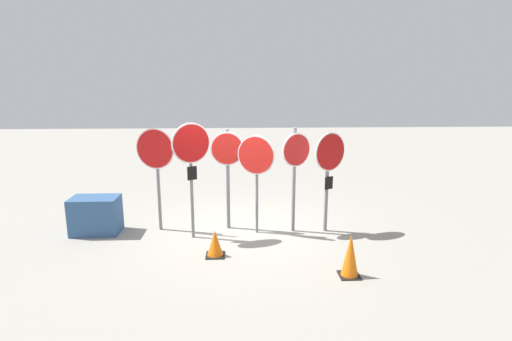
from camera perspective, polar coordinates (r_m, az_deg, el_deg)
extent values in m
plane|color=gray|center=(8.95, -1.94, -8.71)|extent=(40.00, 40.00, 0.00)
cylinder|color=slate|center=(9.02, -13.75, -2.18)|extent=(0.07, 0.07, 2.01)
cylinder|color=white|center=(8.80, -14.21, 3.03)|extent=(0.86, 0.27, 0.88)
cylinder|color=red|center=(8.78, -14.26, 3.01)|extent=(0.80, 0.25, 0.82)
cylinder|color=slate|center=(8.40, -9.20, -2.13)|extent=(0.07, 0.07, 2.28)
cylinder|color=white|center=(8.16, -9.27, 3.88)|extent=(0.74, 0.42, 0.83)
cylinder|color=#AD0F0F|center=(8.15, -9.22, 3.86)|extent=(0.68, 0.39, 0.77)
cube|color=black|center=(8.28, -9.12, -0.38)|extent=(0.19, 0.12, 0.28)
cylinder|color=slate|center=(8.86, -4.04, -1.32)|extent=(0.08, 0.08, 2.25)
cylinder|color=white|center=(8.65, -4.14, 3.12)|extent=(0.73, 0.06, 0.73)
cylinder|color=red|center=(8.63, -4.15, 3.10)|extent=(0.67, 0.06, 0.67)
cylinder|color=slate|center=(8.59, 0.13, -2.14)|extent=(0.06, 0.06, 2.14)
cylinder|color=white|center=(8.39, 0.00, 2.22)|extent=(0.77, 0.37, 0.84)
cylinder|color=red|center=(8.37, -0.04, 2.20)|extent=(0.72, 0.34, 0.78)
cylinder|color=slate|center=(8.68, 5.44, -1.45)|extent=(0.07, 0.07, 2.31)
cylinder|color=white|center=(8.49, 5.78, 2.94)|extent=(0.64, 0.38, 0.72)
cylinder|color=red|center=(8.48, 5.86, 2.92)|extent=(0.59, 0.35, 0.66)
cylinder|color=slate|center=(8.82, 10.06, -2.31)|extent=(0.08, 0.08, 2.03)
cylinder|color=white|center=(8.61, 10.55, 2.63)|extent=(0.72, 0.45, 0.83)
cylinder|color=#AD0F0F|center=(8.60, 10.63, 2.61)|extent=(0.67, 0.42, 0.77)
cube|color=black|center=(8.75, 10.37, -1.76)|extent=(0.20, 0.13, 0.28)
cube|color=black|center=(7.83, -5.83, -11.94)|extent=(0.36, 0.36, 0.02)
cone|color=orange|center=(7.73, -5.87, -10.21)|extent=(0.30, 0.30, 0.49)
cube|color=black|center=(7.25, 13.17, -14.36)|extent=(0.35, 0.35, 0.02)
cone|color=orange|center=(7.08, 13.33, -11.61)|extent=(0.30, 0.30, 0.74)
cube|color=#335684|center=(9.42, -21.93, -5.95)|extent=(1.01, 0.64, 0.81)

